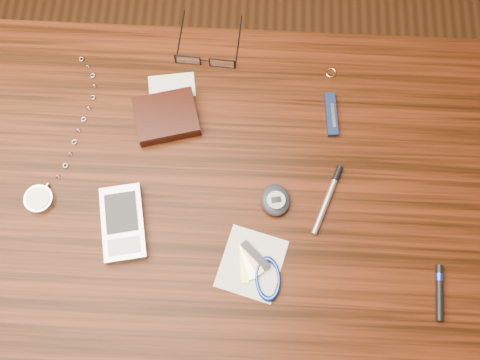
{
  "coord_description": "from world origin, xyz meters",
  "views": [
    {
      "loc": [
        0.05,
        -0.24,
        1.6
      ],
      "look_at": [
        0.03,
        0.05,
        0.76
      ],
      "focal_mm": 40.0,
      "sensor_mm": 36.0,
      "label": 1
    }
  ],
  "objects": [
    {
      "name": "black_blue_pen",
      "position": [
        0.35,
        -0.12,
        0.76
      ],
      "size": [
        0.02,
        0.09,
        0.01
      ],
      "color": "black",
      "rests_on": "desk"
    },
    {
      "name": "gold_ring",
      "position": [
        0.19,
        0.26,
        0.75
      ],
      "size": [
        0.02,
        0.02,
        0.0
      ],
      "primitive_type": "torus",
      "rotation": [
        0.0,
        0.0,
        -0.26
      ],
      "color": "#DFB46B",
      "rests_on": "desk"
    },
    {
      "name": "pda_phone",
      "position": [
        -0.15,
        -0.03,
        0.76
      ],
      "size": [
        0.09,
        0.14,
        0.02
      ],
      "color": "#A8A9AC",
      "rests_on": "desk"
    },
    {
      "name": "pocket_watch",
      "position": [
        -0.29,
        0.01,
        0.76
      ],
      "size": [
        0.09,
        0.3,
        0.01
      ],
      "color": "#B5B6BA",
      "rests_on": "desk"
    },
    {
      "name": "desk",
      "position": [
        0.0,
        0.0,
        0.65
      ],
      "size": [
        1.0,
        0.7,
        0.75
      ],
      "color": "#391609",
      "rests_on": "ground"
    },
    {
      "name": "wallet_and_card",
      "position": [
        -0.1,
        0.16,
        0.76
      ],
      "size": [
        0.13,
        0.15,
        0.02
      ],
      "color": "black",
      "rests_on": "desk"
    },
    {
      "name": "pocket_knife",
      "position": [
        0.19,
        0.18,
        0.76
      ],
      "size": [
        0.02,
        0.08,
        0.01
      ],
      "color": "#11213E",
      "rests_on": "desk"
    },
    {
      "name": "pedometer",
      "position": [
        0.09,
        0.02,
        0.76
      ],
      "size": [
        0.06,
        0.06,
        0.02
      ],
      "color": "black",
      "rests_on": "desk"
    },
    {
      "name": "notepad_keys",
      "position": [
        0.07,
        -0.1,
        0.75
      ],
      "size": [
        0.12,
        0.13,
        0.01
      ],
      "color": "silver",
      "rests_on": "desk"
    },
    {
      "name": "silver_pen",
      "position": [
        0.18,
        0.03,
        0.75
      ],
      "size": [
        0.05,
        0.12,
        0.01
      ],
      "color": "#B8B7BC",
      "rests_on": "desk"
    },
    {
      "name": "eyeglasses",
      "position": [
        -0.04,
        0.28,
        0.76
      ],
      "size": [
        0.12,
        0.12,
        0.02
      ],
      "color": "black",
      "rests_on": "desk"
    },
    {
      "name": "ground",
      "position": [
        0.0,
        0.0,
        0.0
      ],
      "size": [
        3.8,
        3.8,
        0.0
      ],
      "primitive_type": "plane",
      "color": "#472814",
      "rests_on": "ground"
    }
  ]
}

